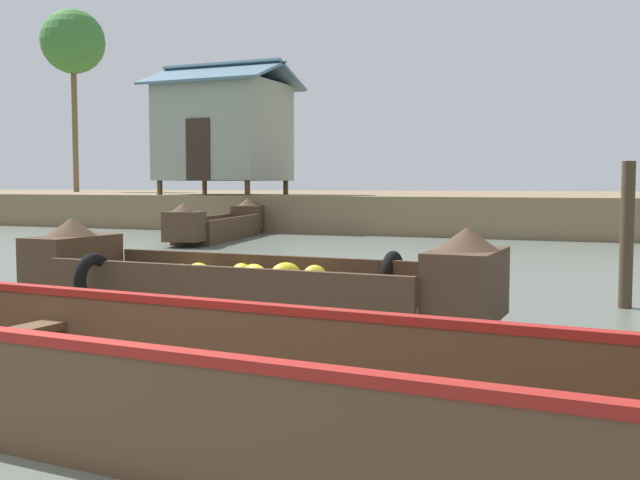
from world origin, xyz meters
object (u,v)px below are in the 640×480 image
object	(u,v)px
palm_tree_near	(73,43)
mooring_post	(627,235)
cargo_boat_upstream	(220,225)
viewer_boat	(141,375)
stilt_house_left	(224,130)
banana_boat	(244,283)

from	to	relation	value
palm_tree_near	mooring_post	xyz separation A→B (m)	(22.11, -17.02, -6.54)
cargo_boat_upstream	mooring_post	distance (m)	11.60
viewer_boat	stilt_house_left	world-z (taller)	stilt_house_left
palm_tree_near	cargo_boat_upstream	bearing A→B (deg)	-37.45
cargo_boat_upstream	stilt_house_left	world-z (taller)	stilt_house_left
banana_boat	mooring_post	distance (m)	4.06
banana_boat	viewer_boat	world-z (taller)	banana_boat
mooring_post	cargo_boat_upstream	bearing A→B (deg)	142.20
banana_boat	cargo_boat_upstream	xyz separation A→B (m)	(-5.65, 9.09, 0.01)
viewer_boat	palm_tree_near	xyz separation A→B (m)	(-19.73, 22.25, 7.04)
banana_boat	cargo_boat_upstream	bearing A→B (deg)	121.85
banana_boat	palm_tree_near	distance (m)	27.49
viewer_boat	palm_tree_near	size ratio (longest dim) A/B	0.90
viewer_boat	cargo_boat_upstream	world-z (taller)	cargo_boat_upstream
cargo_boat_upstream	stilt_house_left	bearing A→B (deg)	119.02
banana_boat	viewer_boat	distance (m)	3.44
banana_boat	mooring_post	size ratio (longest dim) A/B	3.23
banana_boat	stilt_house_left	world-z (taller)	stilt_house_left
cargo_boat_upstream	palm_tree_near	world-z (taller)	palm_tree_near
stilt_house_left	palm_tree_near	distance (m)	12.39
palm_tree_near	viewer_boat	bearing A→B (deg)	-48.44
stilt_house_left	mooring_post	size ratio (longest dim) A/B	2.64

